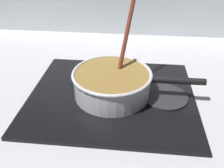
# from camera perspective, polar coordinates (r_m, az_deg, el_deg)

# --- Properties ---
(ground) EXTENTS (2.40, 1.60, 0.04)m
(ground) POSITION_cam_1_polar(r_m,az_deg,el_deg) (0.72, 0.59, -13.05)
(ground) COLOR #B7B7BC
(hob_plate) EXTENTS (0.56, 0.48, 0.01)m
(hob_plate) POSITION_cam_1_polar(r_m,az_deg,el_deg) (0.85, -0.00, -2.66)
(hob_plate) COLOR black
(hob_plate) RESTS_ON ground
(burner_ring) EXTENTS (0.16, 0.16, 0.01)m
(burner_ring) POSITION_cam_1_polar(r_m,az_deg,el_deg) (0.84, -0.00, -2.11)
(burner_ring) COLOR #592D0C
(burner_ring) RESTS_ON hob_plate
(spare_burner) EXTENTS (0.15, 0.15, 0.01)m
(spare_burner) POSITION_cam_1_polar(r_m,az_deg,el_deg) (0.84, 12.19, -2.83)
(spare_burner) COLOR #262628
(spare_burner) RESTS_ON hob_plate
(cooking_pan) EXTENTS (0.43, 0.28, 0.33)m
(cooking_pan) POSITION_cam_1_polar(r_m,az_deg,el_deg) (0.82, 0.15, 0.35)
(cooking_pan) COLOR silver
(cooking_pan) RESTS_ON hob_plate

